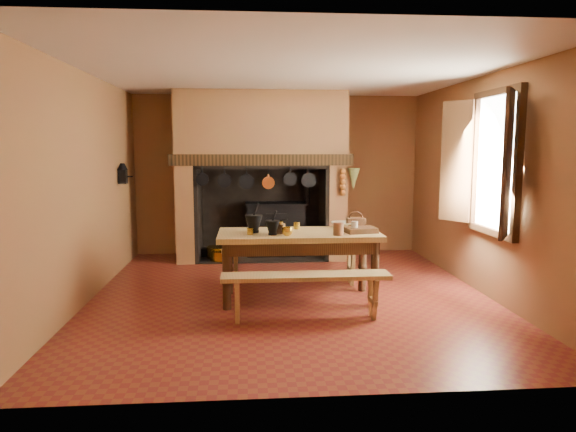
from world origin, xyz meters
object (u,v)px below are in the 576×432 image
(work_table, at_px, (299,243))
(iron_range, at_px, (276,228))
(wicker_basket, at_px, (356,223))
(coffee_grinder, at_px, (279,228))
(bench_front, at_px, (306,286))
(mixing_bowl, at_px, (343,225))

(work_table, bearing_deg, iron_range, 92.83)
(wicker_basket, bearing_deg, coffee_grinder, -161.99)
(work_table, height_order, bench_front, work_table)
(iron_range, height_order, bench_front, iron_range)
(iron_range, xyz_separation_m, wicker_basket, (0.89, -2.41, 0.44))
(coffee_grinder, bearing_deg, iron_range, 105.70)
(coffee_grinder, height_order, wicker_basket, wicker_basket)
(mixing_bowl, distance_m, wicker_basket, 0.17)
(mixing_bowl, height_order, wicker_basket, wicker_basket)
(work_table, height_order, wicker_basket, wicker_basket)
(bench_front, xyz_separation_m, coffee_grinder, (-0.24, 0.69, 0.54))
(work_table, height_order, coffee_grinder, coffee_grinder)
(work_table, distance_m, wicker_basket, 0.83)
(iron_range, xyz_separation_m, bench_front, (0.13, -3.44, -0.10))
(coffee_grinder, relative_size, mixing_bowl, 0.60)
(bench_front, relative_size, mixing_bowl, 6.10)
(iron_range, xyz_separation_m, coffee_grinder, (-0.11, -2.75, 0.44))
(iron_range, height_order, coffee_grinder, iron_range)
(iron_range, bearing_deg, bench_front, -87.80)
(coffee_grinder, bearing_deg, bench_front, -52.56)
(bench_front, height_order, mixing_bowl, mixing_bowl)
(coffee_grinder, distance_m, wicker_basket, 1.06)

